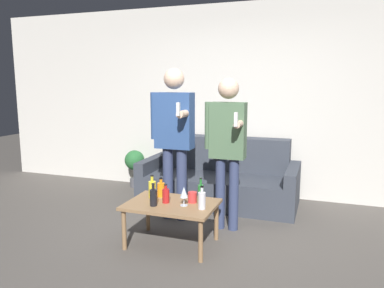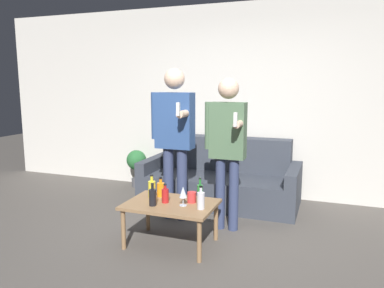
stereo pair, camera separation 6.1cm
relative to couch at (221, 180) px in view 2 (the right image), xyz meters
name	(u,v)px [view 2 (the right image)]	position (x,y,z in m)	size (l,w,h in m)	color
ground_plane	(184,256)	(0.13, -1.71, -0.30)	(16.00, 16.00, 0.00)	#514C47
wall_back	(240,101)	(0.13, 0.50, 1.05)	(8.00, 0.06, 2.70)	silver
couch	(221,180)	(0.00, 0.00, 0.00)	(2.07, 0.92, 0.86)	#383D47
coffee_table	(171,208)	(-0.09, -1.51, 0.08)	(0.88, 0.62, 0.43)	#8E6B47
bottle_orange	(152,189)	(-0.34, -1.41, 0.23)	(0.08, 0.08, 0.24)	yellow
bottle_green	(165,195)	(-0.14, -1.51, 0.21)	(0.07, 0.07, 0.19)	#B21E1E
bottle_dark	(200,193)	(0.19, -1.42, 0.23)	(0.06, 0.06, 0.26)	#23752D
bottle_yellow	(153,197)	(-0.22, -1.64, 0.22)	(0.07, 0.07, 0.22)	black
bottle_red	(201,200)	(0.25, -1.57, 0.22)	(0.07, 0.07, 0.22)	silver
bottle_clear	(161,189)	(-0.27, -1.34, 0.21)	(0.08, 0.08, 0.20)	orange
wine_glass_near	(183,193)	(0.06, -1.54, 0.26)	(0.08, 0.08, 0.19)	silver
cup_on_table	(192,197)	(0.10, -1.41, 0.18)	(0.09, 0.09, 0.10)	red
person_standing_left	(174,132)	(-0.33, -0.82, 0.75)	(0.51, 0.45, 1.77)	navy
person_standing_right	(227,141)	(0.32, -0.92, 0.69)	(0.45, 0.42, 1.66)	navy
potted_plant	(136,162)	(-1.44, 0.26, 0.08)	(0.31, 0.31, 0.57)	#4C4C51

